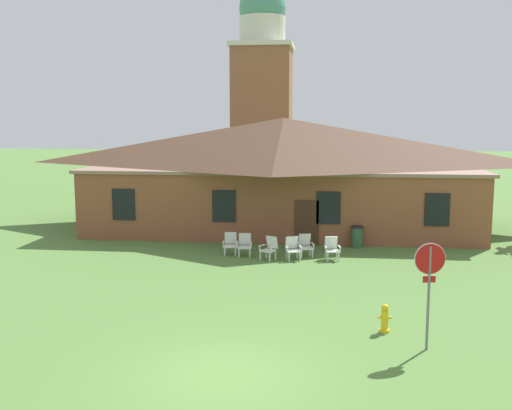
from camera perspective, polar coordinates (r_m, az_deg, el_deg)
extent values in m
plane|color=#517A38|center=(14.24, -3.18, -15.87)|extent=(200.00, 200.00, 0.00)
cube|color=brown|center=(32.73, 2.61, 0.81)|extent=(19.43, 10.00, 3.20)
cube|color=#926D5E|center=(32.56, 2.63, 3.74)|extent=(19.82, 10.20, 0.16)
pyramid|color=#4C3323|center=(32.48, 2.64, 6.09)|extent=(20.21, 10.40, 2.51)
cube|color=black|center=(29.25, -12.49, 0.05)|extent=(1.10, 0.06, 1.50)
cube|color=black|center=(28.04, -3.07, -0.11)|extent=(1.10, 0.06, 1.50)
cube|color=black|center=(27.65, 6.91, -0.27)|extent=(1.10, 0.06, 1.50)
cube|color=black|center=(28.10, 16.86, -0.43)|extent=(1.10, 0.06, 1.50)
cube|color=#422819|center=(27.77, 4.85, -1.69)|extent=(1.10, 0.06, 2.10)
cube|color=#93563D|center=(51.13, 0.60, 8.20)|extent=(4.80, 4.80, 11.61)
cube|color=silver|center=(51.48, 0.61, 14.88)|extent=(5.18, 5.18, 0.36)
cylinder|color=silver|center=(51.64, 0.62, 16.29)|extent=(3.80, 3.80, 2.20)
sphere|color=#4C8E7A|center=(51.92, 0.62, 18.23)|extent=(3.88, 3.88, 3.88)
cylinder|color=slate|center=(15.79, 16.10, -8.55)|extent=(0.07, 0.07, 2.68)
cylinder|color=white|center=(15.55, 16.23, -4.94)|extent=(0.79, 0.17, 0.81)
cylinder|color=#B71414|center=(15.53, 16.26, -4.96)|extent=(0.75, 0.17, 0.76)
cube|color=#B71414|center=(15.66, 16.17, -6.81)|extent=(0.32, 0.09, 0.16)
cube|color=white|center=(15.67, 16.15, -6.79)|extent=(0.34, 0.08, 0.18)
cube|color=silver|center=(25.59, -1.98, -4.50)|extent=(0.05, 0.05, 0.36)
cube|color=silver|center=(25.62, -3.01, -4.50)|extent=(0.05, 0.05, 0.36)
cube|color=silver|center=(26.03, -1.93, -4.29)|extent=(0.05, 0.05, 0.36)
cube|color=silver|center=(26.05, -2.94, -4.28)|extent=(0.05, 0.05, 0.36)
cube|color=silver|center=(25.78, -2.47, -3.95)|extent=(0.59, 0.57, 0.05)
cube|color=silver|center=(26.02, -2.43, -3.16)|extent=(0.53, 0.24, 0.54)
cube|color=silver|center=(25.70, -1.83, -3.54)|extent=(0.11, 0.47, 0.03)
cube|color=silver|center=(25.57, -1.84, -3.85)|extent=(0.04, 0.04, 0.22)
cube|color=silver|center=(25.74, -3.12, -3.53)|extent=(0.11, 0.47, 0.03)
cube|color=silver|center=(25.60, -3.14, -3.84)|extent=(0.04, 0.04, 0.22)
cube|color=silver|center=(25.35, -0.60, -4.62)|extent=(0.05, 0.05, 0.36)
cube|color=silver|center=(25.37, -1.64, -4.61)|extent=(0.05, 0.05, 0.36)
cube|color=silver|center=(25.78, -0.56, -4.41)|extent=(0.05, 0.05, 0.36)
cube|color=silver|center=(25.80, -1.58, -4.40)|extent=(0.05, 0.05, 0.36)
cube|color=silver|center=(25.53, -1.10, -4.06)|extent=(0.58, 0.56, 0.05)
cube|color=silver|center=(25.77, -1.06, -3.26)|extent=(0.53, 0.23, 0.54)
cube|color=silver|center=(25.45, -0.45, -3.65)|extent=(0.10, 0.47, 0.03)
cube|color=silver|center=(25.32, -0.46, -3.97)|extent=(0.04, 0.04, 0.22)
cube|color=silver|center=(25.49, -1.75, -3.64)|extent=(0.10, 0.47, 0.03)
cube|color=silver|center=(25.35, -1.78, -3.95)|extent=(0.04, 0.04, 0.22)
cube|color=silver|center=(24.66, 1.31, -4.99)|extent=(0.07, 0.07, 0.36)
cube|color=silver|center=(24.91, 0.42, -4.86)|extent=(0.07, 0.07, 0.36)
cube|color=silver|center=(25.02, 1.86, -4.80)|extent=(0.07, 0.07, 0.36)
cube|color=silver|center=(25.26, 0.99, -4.67)|extent=(0.07, 0.07, 0.36)
cube|color=silver|center=(24.92, 1.15, -4.37)|extent=(0.72, 0.71, 0.05)
cube|color=silver|center=(25.11, 1.54, -3.57)|extent=(0.54, 0.41, 0.54)
cube|color=silver|center=(24.70, 1.68, -4.02)|extent=(0.27, 0.44, 0.03)
cube|color=silver|center=(24.59, 1.48, -4.33)|extent=(0.05, 0.05, 0.22)
cube|color=silver|center=(25.02, 0.57, -3.86)|extent=(0.27, 0.44, 0.03)
cube|color=silver|center=(24.91, 0.36, -4.17)|extent=(0.05, 0.05, 0.22)
cube|color=white|center=(24.78, 4.21, -4.95)|extent=(0.06, 0.06, 0.36)
cube|color=white|center=(24.66, 3.18, -5.00)|extent=(0.06, 0.06, 0.36)
cube|color=white|center=(25.19, 3.95, -4.72)|extent=(0.06, 0.06, 0.36)
cube|color=white|center=(25.08, 2.93, -4.77)|extent=(0.06, 0.06, 0.36)
cube|color=white|center=(24.88, 3.57, -4.40)|extent=(0.67, 0.66, 0.05)
cube|color=white|center=(25.11, 3.40, -3.58)|extent=(0.55, 0.34, 0.54)
cube|color=white|center=(24.89, 4.24, -3.94)|extent=(0.20, 0.46, 0.03)
cube|color=white|center=(24.77, 4.33, -4.27)|extent=(0.05, 0.05, 0.22)
cube|color=white|center=(24.75, 2.94, -4.00)|extent=(0.20, 0.46, 0.03)
cube|color=white|center=(24.62, 3.03, -4.33)|extent=(0.05, 0.05, 0.22)
cube|color=silver|center=(25.36, 5.38, -4.65)|extent=(0.06, 0.06, 0.36)
cube|color=silver|center=(25.26, 4.36, -4.69)|extent=(0.06, 0.06, 0.36)
cube|color=silver|center=(25.78, 5.16, -4.44)|extent=(0.06, 0.06, 0.36)
cube|color=silver|center=(25.69, 4.16, -4.47)|extent=(0.06, 0.06, 0.36)
cube|color=silver|center=(25.48, 4.77, -4.11)|extent=(0.65, 0.64, 0.05)
cube|color=silver|center=(25.71, 4.63, -3.31)|extent=(0.54, 0.31, 0.54)
cube|color=silver|center=(25.48, 5.43, -3.67)|extent=(0.17, 0.47, 0.03)
cube|color=silver|center=(25.35, 5.50, -3.99)|extent=(0.05, 0.05, 0.22)
cube|color=silver|center=(25.36, 4.14, -3.71)|extent=(0.17, 0.47, 0.03)
cube|color=silver|center=(25.23, 4.22, -4.03)|extent=(0.05, 0.05, 0.22)
cube|color=silver|center=(24.90, 7.89, -4.94)|extent=(0.06, 0.06, 0.36)
cube|color=silver|center=(24.82, 6.85, -4.96)|extent=(0.06, 0.06, 0.36)
cube|color=silver|center=(25.33, 7.69, -4.71)|extent=(0.06, 0.06, 0.36)
cube|color=silver|center=(25.24, 6.66, -4.74)|extent=(0.06, 0.06, 0.36)
cube|color=silver|center=(25.02, 7.28, -4.38)|extent=(0.62, 0.61, 0.05)
cube|color=silver|center=(25.26, 7.16, -3.56)|extent=(0.54, 0.28, 0.54)
cube|color=silver|center=(25.02, 7.95, -3.94)|extent=(0.14, 0.47, 0.03)
cube|color=silver|center=(24.89, 8.02, -4.26)|extent=(0.05, 0.05, 0.22)
cube|color=silver|center=(24.91, 6.64, -3.97)|extent=(0.14, 0.47, 0.03)
cube|color=silver|center=(24.78, 6.70, -4.29)|extent=(0.05, 0.05, 0.22)
cylinder|color=gold|center=(17.18, 12.12, -11.60)|extent=(0.28, 0.28, 0.08)
cylinder|color=gold|center=(17.08, 12.16, -10.60)|extent=(0.20, 0.20, 0.55)
sphere|color=gold|center=(16.97, 12.19, -9.53)|extent=(0.20, 0.20, 0.20)
cylinder|color=gold|center=(17.05, 11.72, -10.43)|extent=(0.10, 0.08, 0.08)
cylinder|color=gold|center=(17.07, 12.60, -10.43)|extent=(0.10, 0.08, 0.08)
cylinder|color=#335638|center=(27.65, 9.59, -3.09)|extent=(0.52, 0.52, 0.90)
cylinder|color=black|center=(27.56, 9.61, -2.09)|extent=(0.56, 0.56, 0.08)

